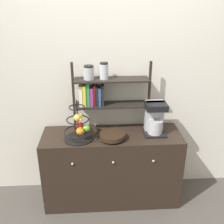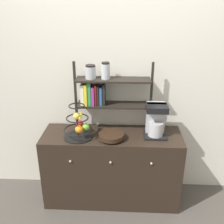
% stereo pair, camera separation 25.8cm
% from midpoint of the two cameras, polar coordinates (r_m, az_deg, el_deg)
% --- Properties ---
extents(ground_plane, '(12.00, 12.00, 0.00)m').
position_cam_midpoint_polar(ground_plane, '(2.98, 2.38, -20.91)').
color(ground_plane, '#47423D').
extents(wall_back, '(7.00, 0.05, 2.60)m').
position_cam_midpoint_polar(wall_back, '(2.76, 2.93, 6.96)').
color(wall_back, silver).
rests_on(wall_back, ground_plane).
extents(sideboard, '(1.43, 0.49, 0.80)m').
position_cam_midpoint_polar(sideboard, '(2.90, 2.56, -11.98)').
color(sideboard, black).
rests_on(sideboard, ground_plane).
extents(coffee_maker, '(0.22, 0.21, 0.34)m').
position_cam_midpoint_polar(coffee_maker, '(2.67, 12.24, -1.82)').
color(coffee_maker, black).
rests_on(coffee_maker, sideboard).
extents(fruit_stand, '(0.29, 0.29, 0.41)m').
position_cam_midpoint_polar(fruit_stand, '(2.59, -4.42, -3.01)').
color(fruit_stand, black).
rests_on(fruit_stand, sideboard).
extents(wooden_bowl, '(0.25, 0.25, 0.06)m').
position_cam_midpoint_polar(wooden_bowl, '(2.59, 2.80, -5.28)').
color(wooden_bowl, black).
rests_on(wooden_bowl, sideboard).
extents(shelf_hutch, '(0.79, 0.20, 0.72)m').
position_cam_midpoint_polar(shelf_hutch, '(2.65, 0.53, 4.84)').
color(shelf_hutch, black).
rests_on(shelf_hutch, sideboard).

